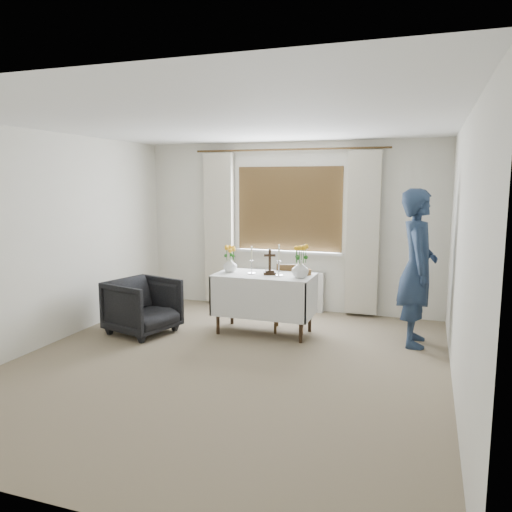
{
  "coord_description": "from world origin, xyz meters",
  "views": [
    {
      "loc": [
        1.95,
        -4.69,
        1.92
      ],
      "look_at": [
        -0.01,
        0.99,
        1.02
      ],
      "focal_mm": 35.0,
      "sensor_mm": 36.0,
      "label": 1
    }
  ],
  "objects": [
    {
      "name": "flower_vase_left",
      "position": [
        -0.44,
        1.22,
        0.86
      ],
      "size": [
        0.23,
        0.23,
        0.19
      ],
      "primitive_type": "imported",
      "rotation": [
        0.0,
        0.0,
        -0.41
      ],
      "color": "silver",
      "rests_on": "altar_table"
    },
    {
      "name": "candlestick_right",
      "position": [
        0.23,
        1.15,
        0.96
      ],
      "size": [
        0.14,
        0.14,
        0.39
      ],
      "primitive_type": null,
      "rotation": [
        0.0,
        0.0,
        0.37
      ],
      "color": "silver",
      "rests_on": "altar_table"
    },
    {
      "name": "ground",
      "position": [
        0.0,
        0.0,
        0.0
      ],
      "size": [
        5.0,
        5.0,
        0.0
      ],
      "primitive_type": "plane",
      "color": "gray",
      "rests_on": "ground"
    },
    {
      "name": "radiator",
      "position": [
        0.0,
        2.42,
        0.3
      ],
      "size": [
        1.1,
        0.1,
        0.6
      ],
      "primitive_type": "cube",
      "color": "silver",
      "rests_on": "ground"
    },
    {
      "name": "wooden_cross",
      "position": [
        0.1,
        1.2,
        0.93
      ],
      "size": [
        0.18,
        0.16,
        0.33
      ],
      "primitive_type": null,
      "rotation": [
        0.0,
        0.0,
        0.37
      ],
      "color": "black",
      "rests_on": "altar_table"
    },
    {
      "name": "flower_vase_right",
      "position": [
        0.51,
        1.13,
        0.87
      ],
      "size": [
        0.26,
        0.26,
        0.22
      ],
      "primitive_type": "imported",
      "rotation": [
        0.0,
        0.0,
        0.31
      ],
      "color": "silver",
      "rests_on": "altar_table"
    },
    {
      "name": "candlestick_left",
      "position": [
        -0.13,
        1.18,
        0.94
      ],
      "size": [
        0.11,
        0.11,
        0.35
      ],
      "primitive_type": null,
      "rotation": [
        0.0,
        0.0,
        -0.07
      ],
      "color": "silver",
      "rests_on": "altar_table"
    },
    {
      "name": "wicker_basket",
      "position": [
        0.51,
        1.35,
        0.8
      ],
      "size": [
        0.2,
        0.2,
        0.07
      ],
      "primitive_type": "cylinder",
      "rotation": [
        0.0,
        0.0,
        -0.1
      ],
      "color": "brown",
      "rests_on": "altar_table"
    },
    {
      "name": "wooden_chair",
      "position": [
        0.31,
        1.4,
        0.43
      ],
      "size": [
        0.47,
        0.47,
        0.85
      ],
      "primitive_type": null,
      "rotation": [
        0.0,
        0.0,
        0.21
      ],
      "color": "#4F351B",
      "rests_on": "ground"
    },
    {
      "name": "armchair",
      "position": [
        -1.43,
        0.68,
        0.35
      ],
      "size": [
        0.94,
        0.92,
        0.7
      ],
      "primitive_type": "imported",
      "rotation": [
        0.0,
        0.0,
        1.3
      ],
      "color": "black",
      "rests_on": "ground"
    },
    {
      "name": "altar_table",
      "position": [
        0.03,
        1.19,
        0.38
      ],
      "size": [
        1.24,
        0.64,
        0.76
      ],
      "primitive_type": "cube",
      "color": "white",
      "rests_on": "ground"
    },
    {
      "name": "person",
      "position": [
        1.86,
        1.35,
        0.92
      ],
      "size": [
        0.49,
        0.7,
        1.85
      ],
      "primitive_type": "imported",
      "rotation": [
        0.0,
        0.0,
        1.64
      ],
      "color": "navy",
      "rests_on": "ground"
    }
  ]
}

